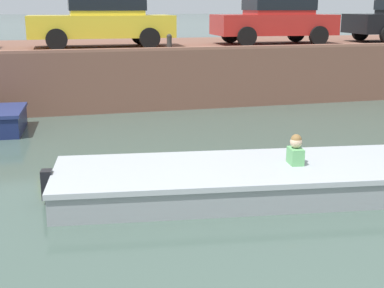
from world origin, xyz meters
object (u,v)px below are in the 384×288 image
at_px(motorboat_passing, 259,179).
at_px(mooring_bollard_mid, 169,41).
at_px(car_left_inner_yellow, 103,18).
at_px(car_centre_red, 275,17).

distance_m(motorboat_passing, mooring_bollard_mid, 7.60).
xyz_separation_m(motorboat_passing, car_left_inner_yellow, (-1.46, 8.91, 2.31)).
xyz_separation_m(car_left_inner_yellow, car_centre_red, (5.53, -0.00, -0.00)).
bearing_deg(car_left_inner_yellow, mooring_bollard_mid, -41.79).
bearing_deg(car_centre_red, motorboat_passing, -114.56).
bearing_deg(motorboat_passing, car_centre_red, 65.44).
height_order(car_centre_red, mooring_bollard_mid, car_centre_red).
bearing_deg(mooring_bollard_mid, motorboat_passing, -91.68).
xyz_separation_m(motorboat_passing, mooring_bollard_mid, (0.22, 7.41, 1.71)).
height_order(car_left_inner_yellow, car_centre_red, same).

